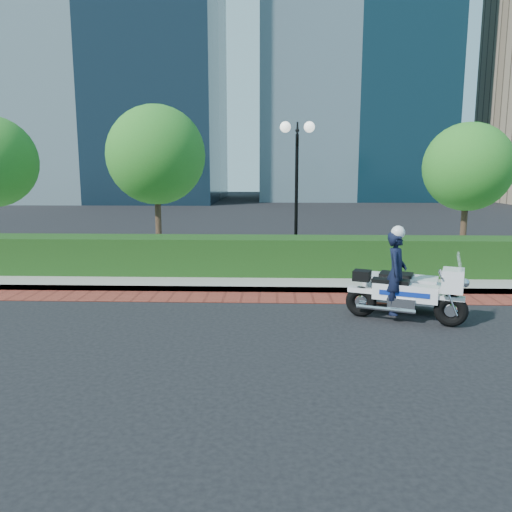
{
  "coord_description": "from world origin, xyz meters",
  "views": [
    {
      "loc": [
        0.32,
        -9.85,
        2.95
      ],
      "look_at": [
        -0.08,
        1.46,
        1.0
      ],
      "focal_mm": 35.0,
      "sensor_mm": 36.0,
      "label": 1
    }
  ],
  "objects_px": {
    "tree_c": "(468,167)",
    "police_motorcycle": "(402,285)",
    "tree_b": "(156,155)",
    "lamppost": "(297,170)"
  },
  "relations": [
    {
      "from": "lamppost",
      "to": "tree_b",
      "type": "bearing_deg",
      "value": 163.89
    },
    {
      "from": "tree_c",
      "to": "police_motorcycle",
      "type": "height_order",
      "value": "tree_c"
    },
    {
      "from": "police_motorcycle",
      "to": "tree_c",
      "type": "bearing_deg",
      "value": 82.04
    },
    {
      "from": "lamppost",
      "to": "tree_b",
      "type": "distance_m",
      "value": 4.71
    },
    {
      "from": "tree_b",
      "to": "tree_c",
      "type": "xyz_separation_m",
      "value": [
        10.0,
        -0.0,
        -0.39
      ]
    },
    {
      "from": "lamppost",
      "to": "tree_c",
      "type": "bearing_deg",
      "value": 13.3
    },
    {
      "from": "tree_b",
      "to": "police_motorcycle",
      "type": "distance_m",
      "value": 9.5
    },
    {
      "from": "lamppost",
      "to": "tree_b",
      "type": "relative_size",
      "value": 0.86
    },
    {
      "from": "tree_b",
      "to": "police_motorcycle",
      "type": "relative_size",
      "value": 2.17
    },
    {
      "from": "lamppost",
      "to": "police_motorcycle",
      "type": "relative_size",
      "value": 1.87
    }
  ]
}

